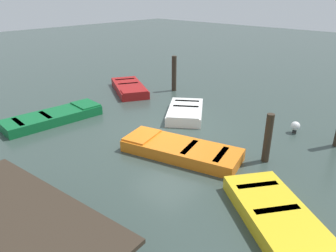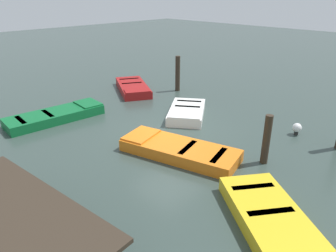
# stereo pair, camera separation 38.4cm
# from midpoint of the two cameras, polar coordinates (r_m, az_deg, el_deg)

# --- Properties ---
(ground_plane) EXTENTS (80.00, 80.00, 0.00)m
(ground_plane) POSITION_cam_midpoint_polar(r_m,az_deg,el_deg) (12.57, 0.88, -1.47)
(ground_plane) COLOR #33423D
(dock_segment) EXTENTS (5.32, 2.41, 0.95)m
(dock_segment) POSITION_cam_midpoint_polar(r_m,az_deg,el_deg) (7.70, -24.17, -14.10)
(dock_segment) COLOR #33281E
(dock_segment) RESTS_ON ground_plane
(rowboat_orange) EXTENTS (4.31, 2.49, 0.46)m
(rowboat_orange) POSITION_cam_midpoint_polar(r_m,az_deg,el_deg) (10.91, 2.92, -4.29)
(rowboat_orange) COLOR orange
(rowboat_orange) RESTS_ON ground_plane
(rowboat_green) EXTENTS (1.70, 4.21, 0.46)m
(rowboat_green) POSITION_cam_midpoint_polar(r_m,az_deg,el_deg) (14.65, -18.84, 1.83)
(rowboat_green) COLOR #0F602D
(rowboat_green) RESTS_ON ground_plane
(rowboat_white) EXTENTS (2.85, 3.16, 0.46)m
(rowboat_white) POSITION_cam_midpoint_polar(r_m,az_deg,el_deg) (14.30, 4.18, 2.55)
(rowboat_white) COLOR silver
(rowboat_white) RESTS_ON ground_plane
(rowboat_red) EXTENTS (3.83, 3.02, 0.46)m
(rowboat_red) POSITION_cam_midpoint_polar(r_m,az_deg,el_deg) (18.06, -5.74, 6.93)
(rowboat_red) COLOR maroon
(rowboat_red) RESTS_ON ground_plane
(rowboat_yellow) EXTENTS (4.00, 3.48, 0.46)m
(rowboat_yellow) POSITION_cam_midpoint_polar(r_m,az_deg,el_deg) (8.15, 20.28, -16.68)
(rowboat_yellow) COLOR gold
(rowboat_yellow) RESTS_ON ground_plane
(mooring_piling_near_left) EXTENTS (0.24, 0.24, 1.68)m
(mooring_piling_near_left) POSITION_cam_midpoint_polar(r_m,az_deg,el_deg) (10.70, 18.32, -2.36)
(mooring_piling_near_left) COLOR #33281E
(mooring_piling_near_left) RESTS_ON ground_plane
(mooring_piling_far_right) EXTENTS (0.27, 0.27, 1.96)m
(mooring_piling_far_right) POSITION_cam_midpoint_polar(r_m,az_deg,el_deg) (17.90, 2.38, 9.42)
(mooring_piling_far_right) COLOR #33281E
(mooring_piling_far_right) RESTS_ON ground_plane
(marker_buoy) EXTENTS (0.36, 0.36, 0.48)m
(marker_buoy) POSITION_cam_midpoint_polar(r_m,az_deg,el_deg) (13.48, 22.99, -0.33)
(marker_buoy) COLOR #262626
(marker_buoy) RESTS_ON ground_plane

